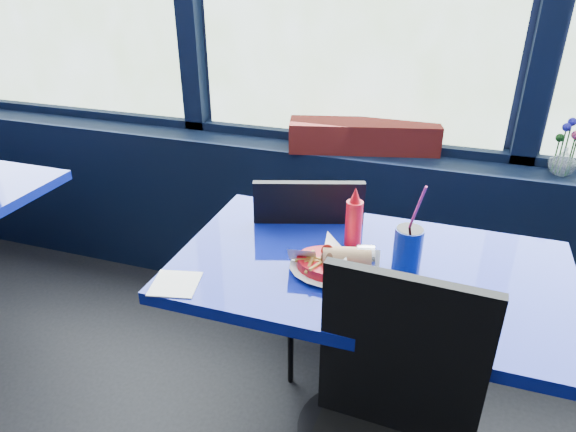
% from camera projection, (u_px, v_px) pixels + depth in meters
% --- Properties ---
extents(window_sill, '(5.00, 0.26, 0.80)m').
position_uv_depth(window_sill, '(337.00, 225.00, 2.56)').
color(window_sill, black).
rests_on(window_sill, ground).
extents(near_table, '(1.20, 0.70, 0.75)m').
position_uv_depth(near_table, '(366.00, 313.00, 1.66)').
color(near_table, black).
rests_on(near_table, ground).
extents(chair_near_back, '(0.51, 0.52, 0.90)m').
position_uv_depth(chair_near_back, '(324.00, 262.00, 2.02)').
color(chair_near_back, black).
rests_on(chair_near_back, ground).
extents(planter_box, '(0.69, 0.33, 0.13)m').
position_uv_depth(planter_box, '(364.00, 136.00, 2.33)').
color(planter_box, maroon).
rests_on(planter_box, window_sill).
extents(flower_vase, '(0.12, 0.12, 0.23)m').
position_uv_depth(flower_vase, '(564.00, 158.00, 2.07)').
color(flower_vase, silver).
rests_on(flower_vase, window_sill).
extents(food_basket, '(0.26, 0.26, 0.09)m').
position_uv_depth(food_basket, '(335.00, 263.00, 1.53)').
color(food_basket, red).
rests_on(food_basket, near_table).
extents(ketchup_bottle, '(0.05, 0.05, 0.21)m').
position_uv_depth(ketchup_bottle, '(354.00, 220.00, 1.65)').
color(ketchup_bottle, red).
rests_on(ketchup_bottle, near_table).
extents(soda_cup, '(0.09, 0.09, 0.29)m').
position_uv_depth(soda_cup, '(408.00, 248.00, 1.53)').
color(soda_cup, navy).
rests_on(soda_cup, near_table).
extents(napkin, '(0.16, 0.16, 0.00)m').
position_uv_depth(napkin, '(175.00, 284.00, 1.49)').
color(napkin, white).
rests_on(napkin, near_table).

